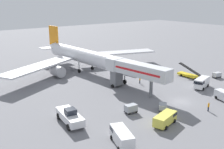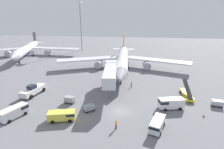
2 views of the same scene
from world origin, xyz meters
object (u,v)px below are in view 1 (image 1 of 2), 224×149
airplane_at_gate (86,57)px  pushback_tug (70,116)px  baggage_cart_mid_center (217,75)px  ground_crew_worker_foreground (140,80)px  jet_bridge (134,70)px  belt_loader_truck (190,75)px  baggage_cart_far_left (131,108)px  service_van_far_center (202,82)px  ground_crew_worker_midground (208,107)px  service_van_near_left (165,118)px  service_van_mid_right (122,136)px  baggage_cart_rear_right (163,107)px

airplane_at_gate → pushback_tug: size_ratio=6.66×
baggage_cart_mid_center → ground_crew_worker_foreground: ground_crew_worker_foreground is taller
jet_bridge → belt_loader_truck: bearing=-1.7°
airplane_at_gate → baggage_cart_far_left: 31.24m
pushback_tug → jet_bridge: bearing=16.9°
jet_bridge → service_van_far_center: jet_bridge is taller
ground_crew_worker_foreground → service_van_far_center: bearing=-51.0°
jet_bridge → baggage_cart_mid_center: size_ratio=7.09×
baggage_cart_mid_center → baggage_cart_far_left: baggage_cart_far_left is taller
ground_crew_worker_foreground → ground_crew_worker_midground: ground_crew_worker_midground is taller
baggage_cart_mid_center → service_van_far_center: bearing=-165.2°
airplane_at_gate → belt_loader_truck: 28.72m
belt_loader_truck → ground_crew_worker_foreground: bearing=163.2°
baggage_cart_mid_center → service_van_near_left: bearing=-160.9°
airplane_at_gate → belt_loader_truck: (18.59, -21.64, -3.37)m
airplane_at_gate → ground_crew_worker_midground: size_ratio=29.27×
baggage_cart_far_left → ground_crew_worker_foreground: bearing=42.4°
pushback_tug → baggage_cart_far_left: (10.99, -2.85, -0.38)m
baggage_cart_mid_center → jet_bridge: bearing=169.2°
belt_loader_truck → baggage_cart_far_left: size_ratio=3.18×
airplane_at_gate → baggage_cart_mid_center: (24.11, -25.84, -3.35)m
service_van_far_center → baggage_cart_mid_center: size_ratio=2.39×
airplane_at_gate → service_van_far_center: 31.81m
service_van_far_center → baggage_cart_far_left: size_ratio=2.45×
service_van_mid_right → pushback_tug: bearing=104.3°
baggage_cart_far_left → baggage_cart_mid_center: bearing=6.7°
jet_bridge → pushback_tug: (-19.11, -5.82, -3.78)m
belt_loader_truck → baggage_cart_rear_right: bearing=-153.8°
baggage_cart_rear_right → service_van_far_center: bearing=12.8°
belt_loader_truck → service_van_near_left: (-26.07, -15.14, 0.30)m
baggage_cart_far_left → pushback_tug: bearing=165.4°
belt_loader_truck → pushback_tug: bearing=-172.3°
jet_bridge → baggage_cart_rear_right: bearing=-103.0°
ground_crew_worker_foreground → pushback_tug: bearing=-158.8°
baggage_cart_rear_right → ground_crew_worker_midground: 8.43m
jet_bridge → baggage_cart_mid_center: jet_bridge is taller
service_van_far_center → belt_loader_truck: bearing=54.5°
baggage_cart_mid_center → ground_crew_worker_midground: size_ratio=1.37×
airplane_at_gate → baggage_cart_rear_right: size_ratio=20.14×
baggage_cart_far_left → jet_bridge: bearing=46.9°
baggage_cart_mid_center → ground_crew_worker_midground: 24.20m
airplane_at_gate → service_van_mid_right: bearing=-114.9°
service_van_mid_right → ground_crew_worker_foreground: 29.57m
ground_crew_worker_midground → belt_loader_truck: bearing=46.1°
ground_crew_worker_midground → airplane_at_gate: bearing=94.6°
jet_bridge → service_van_mid_right: jet_bridge is taller
airplane_at_gate → service_van_far_center: size_ratio=8.95×
service_van_far_center → baggage_cart_rear_right: (-17.12, -3.88, -0.61)m
belt_loader_truck → baggage_cart_mid_center: bearing=-37.3°
service_van_far_center → service_van_mid_right: service_van_far_center is taller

